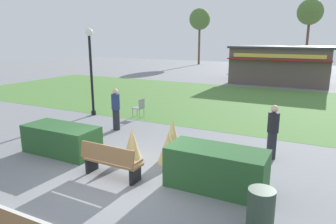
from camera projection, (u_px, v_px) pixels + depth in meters
name	position (u px, v px, depth m)	size (l,w,h in m)	color
ground_plane	(126.00, 178.00, 8.25)	(80.00, 80.00, 0.00)	slate
lawn_patch	(236.00, 102.00, 17.87)	(36.00, 12.00, 0.01)	#4C7A38
park_bench	(111.00, 161.00, 8.18)	(1.71, 0.56, 0.95)	olive
hedge_left	(62.00, 139.00, 9.98)	(2.48, 1.10, 0.90)	#28562B
hedge_right	(216.00, 168.00, 7.64)	(2.43, 1.10, 1.02)	#28562B
ornamental_grass_behind_left	(132.00, 143.00, 9.53)	(0.55, 0.55, 0.97)	tan
ornamental_grass_behind_right	(173.00, 138.00, 9.45)	(0.64, 0.64, 1.30)	tan
ornamental_grass_behind_center	(194.00, 159.00, 8.27)	(0.65, 0.65, 0.98)	tan
ornamental_grass_behind_far	(168.00, 147.00, 9.16)	(0.66, 0.66, 0.97)	tan
lamppost_mid	(91.00, 61.00, 14.36)	(0.36, 0.36, 4.06)	black
trash_bin	(261.00, 211.00, 5.89)	(0.52, 0.52, 0.89)	#2D4233
food_kiosk	(281.00, 65.00, 24.92)	(7.60, 4.85, 2.96)	#594C47
cafe_chair_west	(140.00, 106.00, 14.35)	(0.45, 0.45, 0.89)	gray
person_strolling	(273.00, 132.00, 9.41)	(0.34, 0.34, 1.69)	#23232D
person_standing	(116.00, 109.00, 12.37)	(0.34, 0.34, 1.69)	#23232D
parked_car_west_slot	(254.00, 67.00, 32.30)	(4.21, 2.08, 1.20)	#B7BABF
parked_car_center_slot	(306.00, 69.00, 30.08)	(4.34, 2.33, 1.20)	maroon
tree_left_bg	(200.00, 20.00, 41.22)	(2.80, 2.80, 7.37)	brown
tree_right_bg	(310.00, 13.00, 34.26)	(2.80, 2.80, 7.76)	brown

